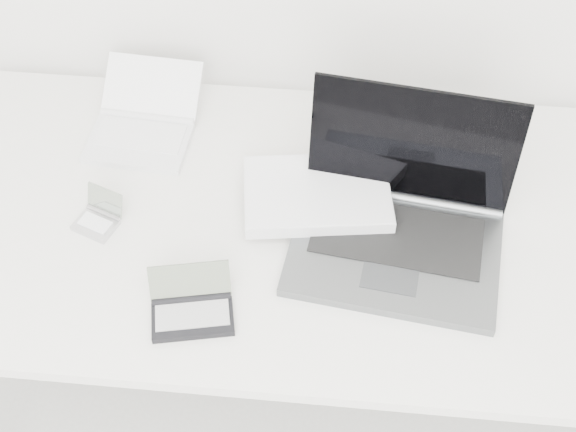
# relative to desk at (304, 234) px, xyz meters

# --- Properties ---
(desk) EXTENTS (1.60, 0.80, 0.73)m
(desk) POSITION_rel_desk_xyz_m (0.00, 0.00, 0.00)
(desk) COLOR white
(desk) RESTS_ON ground
(laptop_large) EXTENTS (0.56, 0.41, 0.28)m
(laptop_large) POSITION_rel_desk_xyz_m (0.14, -0.00, 0.09)
(laptop_large) COLOR #5A5D5F
(laptop_large) RESTS_ON desk
(netbook_open_white) EXTENTS (0.24, 0.29, 0.10)m
(netbook_open_white) POSITION_rel_desk_xyz_m (-0.39, 0.22, 0.07)
(netbook_open_white) COLOR white
(netbook_open_white) RESTS_ON desk
(pda_silver) EXTENTS (0.11, 0.11, 0.07)m
(pda_silver) POSITION_rel_desk_xyz_m (-0.42, -0.05, 0.06)
(pda_silver) COLOR #BDBDC1
(pda_silver) RESTS_ON desk
(palmtop_charcoal) EXTENTS (0.18, 0.15, 0.08)m
(palmtop_charcoal) POSITION_rel_desk_xyz_m (-0.19, -0.25, 0.06)
(palmtop_charcoal) COLOR black
(palmtop_charcoal) RESTS_ON desk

